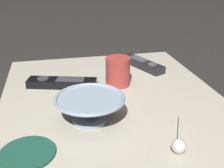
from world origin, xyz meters
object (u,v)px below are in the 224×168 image
at_px(coffee_mug, 118,71).
at_px(teaspoon, 179,143).
at_px(tv_remote_near, 62,83).
at_px(drink_coaster, 27,153).
at_px(tv_remote_far, 142,64).
at_px(cereal_bowl, 90,107).

xyz_separation_m(coffee_mug, teaspoon, (-0.32, -0.04, -0.03)).
xyz_separation_m(tv_remote_near, drink_coaster, (-0.30, 0.08, -0.01)).
bearing_deg(tv_remote_far, drink_coaster, 138.43).
distance_m(cereal_bowl, coffee_mug, 0.21).
bearing_deg(tv_remote_near, teaspoon, -149.31).
distance_m(cereal_bowl, drink_coaster, 0.17).
relative_size(teaspoon, tv_remote_far, 0.68).
height_order(teaspoon, tv_remote_far, teaspoon).
bearing_deg(cereal_bowl, tv_remote_far, -36.04).
bearing_deg(tv_remote_far, cereal_bowl, 143.96).
relative_size(cereal_bowl, coffee_mug, 1.94).
xyz_separation_m(tv_remote_near, tv_remote_far, (0.10, -0.27, 0.00)).
relative_size(coffee_mug, teaspoon, 0.68).
bearing_deg(drink_coaster, cereal_bowl, -54.33).
relative_size(tv_remote_near, drink_coaster, 1.89).
xyz_separation_m(coffee_mug, tv_remote_near, (0.02, 0.16, -0.03)).
bearing_deg(tv_remote_near, tv_remote_far, -69.57).
distance_m(tv_remote_near, drink_coaster, 0.31).
bearing_deg(drink_coaster, coffee_mug, -40.94).
height_order(cereal_bowl, coffee_mug, coffee_mug).
xyz_separation_m(coffee_mug, tv_remote_far, (0.12, -0.11, -0.03)).
distance_m(cereal_bowl, tv_remote_near, 0.21).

